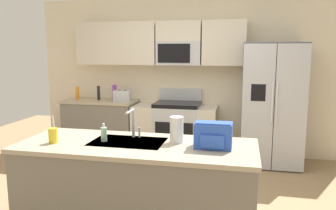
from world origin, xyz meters
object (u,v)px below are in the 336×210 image
at_px(range_oven, 175,130).
at_px(toaster, 123,96).
at_px(refrigerator, 272,105).
at_px(paper_towel_roll, 177,130).
at_px(bottle_orange, 78,93).
at_px(bottle_purple, 115,92).
at_px(sink_faucet, 133,121).
at_px(pepper_mill, 99,93).
at_px(backpack, 213,135).
at_px(soap_dispenser, 104,134).
at_px(drink_cup_yellow, 53,135).

xyz_separation_m(range_oven, toaster, (-0.89, -0.05, 0.55)).
bearing_deg(refrigerator, range_oven, 177.27).
bearing_deg(paper_towel_roll, bottle_orange, 132.86).
distance_m(bottle_purple, sink_faucet, 2.62).
height_order(toaster, pepper_mill, pepper_mill).
relative_size(bottle_orange, backpack, 0.68).
relative_size(pepper_mill, soap_dispenser, 1.40).
xyz_separation_m(pepper_mill, drink_cup_yellow, (0.72, -2.65, -0.05)).
bearing_deg(drink_cup_yellow, toaster, 95.99).
relative_size(bottle_orange, paper_towel_roll, 0.91).
xyz_separation_m(bottle_orange, sink_faucet, (1.77, -2.31, 0.06)).
xyz_separation_m(toaster, backpack, (1.72, -2.44, 0.03)).
xyz_separation_m(sink_faucet, backpack, (0.79, -0.17, -0.05)).
distance_m(refrigerator, sink_faucet, 2.69).
relative_size(range_oven, bottle_purple, 5.26).
bearing_deg(drink_cup_yellow, backpack, 6.13).
bearing_deg(bottle_orange, sink_faucet, -52.59).
xyz_separation_m(bottle_orange, paper_towel_roll, (2.21, -2.38, 0.01)).
bearing_deg(paper_towel_roll, pepper_mill, 127.34).
height_order(bottle_purple, backpack, bottle_purple).
xyz_separation_m(range_oven, sink_faucet, (0.05, -2.32, 0.62)).
bearing_deg(paper_towel_roll, range_oven, 101.54).
bearing_deg(pepper_mill, drink_cup_yellow, -74.76).
xyz_separation_m(refrigerator, backpack, (-0.68, -2.42, 0.09)).
bearing_deg(refrigerator, toaster, 179.53).
bearing_deg(paper_towel_roll, bottle_purple, 122.45).
bearing_deg(sink_faucet, paper_towel_roll, -9.04).
bearing_deg(toaster, bottle_orange, 177.05).
distance_m(bottle_purple, backpack, 3.18).
bearing_deg(pepper_mill, toaster, -6.36).
distance_m(toaster, soap_dispenser, 2.54).
distance_m(bottle_orange, backpack, 3.56).
relative_size(bottle_purple, bottle_orange, 1.19).
bearing_deg(drink_cup_yellow, soap_dispenser, 19.46).
height_order(range_oven, backpack, backpack).
height_order(sink_faucet, paper_towel_roll, sink_faucet).
relative_size(toaster, drink_cup_yellow, 1.09).
height_order(refrigerator, backpack, refrigerator).
distance_m(refrigerator, bottle_orange, 3.23).
relative_size(bottle_purple, drink_cup_yellow, 1.01).
xyz_separation_m(drink_cup_yellow, paper_towel_roll, (1.10, 0.26, 0.05)).
bearing_deg(soap_dispenser, bottle_purple, 109.15).
xyz_separation_m(bottle_purple, paper_towel_roll, (1.56, -2.45, -0.01)).
bearing_deg(drink_cup_yellow, sink_faucet, 26.55).
xyz_separation_m(refrigerator, bottle_orange, (-3.23, 0.06, 0.08)).
distance_m(refrigerator, bottle_purple, 2.58).
distance_m(toaster, bottle_purple, 0.22).
relative_size(range_oven, sink_faucet, 4.82).
height_order(refrigerator, soap_dispenser, refrigerator).
height_order(refrigerator, pepper_mill, refrigerator).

